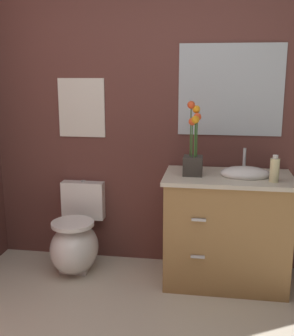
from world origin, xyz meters
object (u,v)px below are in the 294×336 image
object	(u,v)px
flower_vase	(193,153)
wall_mirror	(231,90)
soap_bottle	(275,170)
wall_poster	(82,108)
vanity_cabinet	(226,228)
toilet	(76,241)

from	to	relation	value
flower_vase	wall_mirror	xyz separation A→B (m)	(0.26, 0.32, 0.44)
soap_bottle	wall_poster	size ratio (longest dim) A/B	0.40
flower_vase	wall_poster	world-z (taller)	wall_poster
soap_bottle	wall_mirror	size ratio (longest dim) A/B	0.24
wall_poster	flower_vase	bearing A→B (deg)	-18.67
flower_vase	wall_mirror	bearing A→B (deg)	50.51
flower_vase	wall_poster	bearing A→B (deg)	161.33
vanity_cabinet	flower_vase	world-z (taller)	flower_vase
vanity_cabinet	toilet	bearing A→B (deg)	178.74
flower_vase	soap_bottle	bearing A→B (deg)	-11.05
vanity_cabinet	flower_vase	distance (m)	0.63
vanity_cabinet	flower_vase	size ratio (longest dim) A/B	1.89
flower_vase	soap_bottle	distance (m)	0.58
toilet	vanity_cabinet	size ratio (longest dim) A/B	0.67
soap_bottle	wall_poster	bearing A→B (deg)	164.14
flower_vase	wall_mirror	distance (m)	0.60
toilet	flower_vase	world-z (taller)	flower_vase
flower_vase	wall_poster	xyz separation A→B (m)	(-0.94, 0.32, 0.29)
vanity_cabinet	wall_poster	xyz separation A→B (m)	(-1.20, 0.29, 0.86)
wall_poster	vanity_cabinet	bearing A→B (deg)	-13.78
vanity_cabinet	soap_bottle	bearing A→B (deg)	-23.63
soap_bottle	vanity_cabinet	bearing A→B (deg)	156.37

